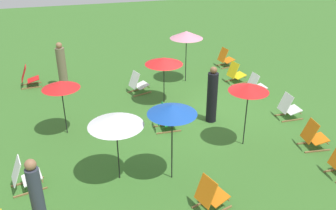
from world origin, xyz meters
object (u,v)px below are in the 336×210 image
at_px(deckchair_5, 29,77).
at_px(umbrella_2, 116,120).
at_px(deckchair_9, 165,119).
at_px(umbrella_3, 164,61).
at_px(umbrella_4, 186,35).
at_px(deckchair_6, 138,84).
at_px(person_0, 37,198).
at_px(deckchair_1, 236,74).
at_px(umbrella_1, 61,85).
at_px(deckchair_11, 289,108).
at_px(umbrella_5, 172,110).
at_px(deckchair_4, 211,195).
at_px(deckchair_3, 225,58).
at_px(deckchair_7, 314,136).
at_px(person_1, 212,96).
at_px(person_2, 62,66).
at_px(umbrella_0, 249,87).
at_px(deckchair_8, 256,86).

height_order(deckchair_5, umbrella_2, umbrella_2).
distance_m(deckchair_9, umbrella_3, 2.24).
xyz_separation_m(deckchair_5, deckchair_9, (-4.63, -4.11, 0.00)).
bearing_deg(umbrella_4, umbrella_3, 140.51).
relative_size(deckchair_6, umbrella_4, 0.43).
bearing_deg(person_0, umbrella_2, 111.10).
bearing_deg(deckchair_9, deckchair_1, -50.73).
relative_size(deckchair_5, umbrella_1, 0.50).
distance_m(deckchair_6, deckchair_9, 2.88).
relative_size(umbrella_2, person_0, 1.00).
xyz_separation_m(deckchair_11, umbrella_5, (-1.94, 4.46, 1.50)).
bearing_deg(deckchair_4, deckchair_3, -43.86).
xyz_separation_m(umbrella_5, person_0, (-0.97, 3.00, -1.02)).
xyz_separation_m(deckchair_9, umbrella_1, (0.62, 2.87, 1.18)).
xyz_separation_m(deckchair_4, umbrella_4, (7.09, -1.82, 1.50)).
height_order(deckchair_1, deckchair_7, same).
bearing_deg(person_1, umbrella_5, 42.34).
xyz_separation_m(deckchair_4, deckchair_9, (3.61, -0.00, 0.00)).
xyz_separation_m(deckchair_11, person_2, (4.62, 6.81, 0.45)).
xyz_separation_m(person_0, person_1, (3.41, -5.02, 0.01)).
xyz_separation_m(deckchair_7, person_2, (6.35, 6.48, 0.45)).
xyz_separation_m(deckchair_9, umbrella_0, (-1.41, -1.89, 1.38)).
relative_size(deckchair_7, deckchair_11, 1.00).
distance_m(deckchair_5, deckchair_8, 8.53).
bearing_deg(person_1, deckchair_6, -65.26).
bearing_deg(umbrella_4, deckchair_5, 79.09).
distance_m(deckchair_6, person_0, 6.98).
xyz_separation_m(deckchair_9, person_1, (0.13, -1.53, 0.49)).
height_order(umbrella_4, person_1, umbrella_4).
bearing_deg(deckchair_1, deckchair_5, 66.53).
bearing_deg(umbrella_5, deckchair_4, -159.41).
bearing_deg(deckchair_7, umbrella_3, 44.35).
bearing_deg(umbrella_4, umbrella_1, 121.44).
height_order(umbrella_3, person_0, person_0).
distance_m(deckchair_4, umbrella_5, 2.04).
bearing_deg(umbrella_3, deckchair_6, 35.40).
bearing_deg(umbrella_4, deckchair_6, 106.75).
xyz_separation_m(deckchair_6, person_0, (-6.15, 3.26, 0.48)).
height_order(umbrella_4, umbrella_5, umbrella_4).
relative_size(deckchair_1, umbrella_1, 0.50).
distance_m(umbrella_4, umbrella_5, 6.24).
height_order(deckchair_1, person_0, person_0).
xyz_separation_m(deckchair_5, person_0, (-7.91, -0.62, 0.48)).
xyz_separation_m(deckchair_7, deckchair_9, (2.11, 3.64, 0.00)).
bearing_deg(deckchair_7, deckchair_5, 54.89).
height_order(deckchair_4, umbrella_2, umbrella_2).
distance_m(umbrella_3, person_0, 6.54).
xyz_separation_m(deckchair_8, person_1, (-1.36, 2.28, 0.49)).
distance_m(umbrella_1, person_1, 4.49).
xyz_separation_m(deckchair_3, umbrella_5, (-6.90, 4.50, 1.50)).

